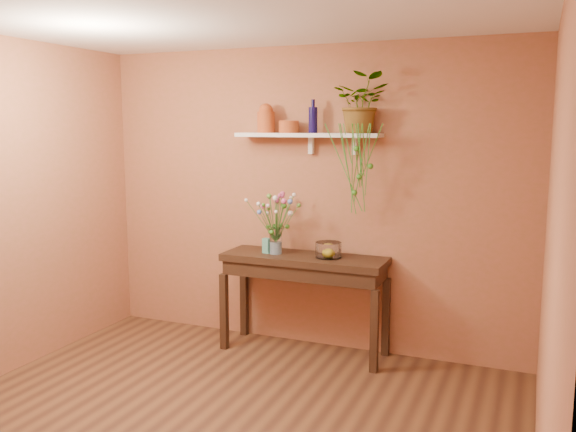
# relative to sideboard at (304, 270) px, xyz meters

# --- Properties ---
(room) EXTENTS (4.04, 4.04, 2.70)m
(room) POSITION_rel_sideboard_xyz_m (-0.07, -1.75, 0.60)
(room) COLOR brown
(room) RESTS_ON ground
(sideboard) EXTENTS (1.44, 0.46, 0.88)m
(sideboard) POSITION_rel_sideboard_xyz_m (0.00, 0.00, 0.00)
(sideboard) COLOR #311E15
(sideboard) RESTS_ON ground
(wall_shelf) EXTENTS (1.30, 0.24, 0.19)m
(wall_shelf) POSITION_rel_sideboard_xyz_m (-0.01, 0.13, 1.17)
(wall_shelf) COLOR white
(wall_shelf) RESTS_ON room
(terracotta_jug) EXTENTS (0.17, 0.17, 0.26)m
(terracotta_jug) POSITION_rel_sideboard_xyz_m (-0.42, 0.12, 1.31)
(terracotta_jug) COLOR #AC4A1E
(terracotta_jug) RESTS_ON wall_shelf
(terracotta_pot) EXTENTS (0.23, 0.23, 0.11)m
(terracotta_pot) POSITION_rel_sideboard_xyz_m (-0.19, 0.10, 1.24)
(terracotta_pot) COLOR #AC4A1E
(terracotta_pot) RESTS_ON wall_shelf
(blue_bottle) EXTENTS (0.08, 0.08, 0.29)m
(blue_bottle) POSITION_rel_sideboard_xyz_m (0.03, 0.13, 1.30)
(blue_bottle) COLOR #100B3B
(blue_bottle) RESTS_ON wall_shelf
(spider_plant) EXTENTS (0.49, 0.43, 0.50)m
(spider_plant) POSITION_rel_sideboard_xyz_m (0.46, 0.13, 1.44)
(spider_plant) COLOR #35751D
(spider_plant) RESTS_ON wall_shelf
(plant_fronds) EXTENTS (0.48, 0.40, 0.76)m
(plant_fronds) POSITION_rel_sideboard_xyz_m (0.48, -0.03, 0.93)
(plant_fronds) COLOR #35751D
(plant_fronds) RESTS_ON wall_shelf
(glass_vase) EXTENTS (0.11, 0.11, 0.23)m
(glass_vase) POSITION_rel_sideboard_xyz_m (-0.26, -0.02, 0.22)
(glass_vase) COLOR white
(glass_vase) RESTS_ON sideboard
(bouquet) EXTENTS (0.50, 0.43, 0.44)m
(bouquet) POSITION_rel_sideboard_xyz_m (-0.25, -0.02, 0.52)
(bouquet) COLOR #386B28
(bouquet) RESTS_ON glass_vase
(glass_bowl) EXTENTS (0.22, 0.22, 0.13)m
(glass_bowl) POSITION_rel_sideboard_xyz_m (0.22, 0.01, 0.19)
(glass_bowl) COLOR white
(glass_bowl) RESTS_ON sideboard
(lemon) EXTENTS (0.08, 0.08, 0.08)m
(lemon) POSITION_rel_sideboard_xyz_m (0.23, -0.01, 0.17)
(lemon) COLOR yellow
(lemon) RESTS_ON glass_bowl
(carton) EXTENTS (0.08, 0.07, 0.13)m
(carton) POSITION_rel_sideboard_xyz_m (-0.34, -0.03, 0.19)
(carton) COLOR teal
(carton) RESTS_ON sideboard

